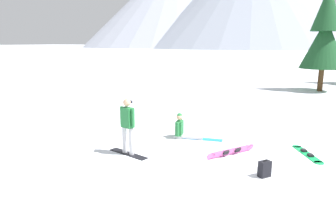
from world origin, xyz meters
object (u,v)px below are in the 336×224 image
object	(u,v)px
loose_snowboard_far_spare	(231,151)
pine_tree_young	(325,34)
loose_snowboard_near_left	(307,154)
backpack_black	(264,169)
snowboarder_foreground	(128,125)
snowboarder_midground	(184,129)

from	to	relation	value
loose_snowboard_far_spare	pine_tree_young	xyz separation A→B (m)	(2.45, 16.52, 4.01)
loose_snowboard_near_left	backpack_black	world-z (taller)	backpack_black
snowboarder_foreground	backpack_black	size ratio (longest dim) A/B	3.86
backpack_black	pine_tree_young	world-z (taller)	pine_tree_young
loose_snowboard_near_left	loose_snowboard_far_spare	size ratio (longest dim) A/B	1.03
snowboarder_foreground	loose_snowboard_far_spare	size ratio (longest dim) A/B	1.08
snowboarder_foreground	loose_snowboard_near_left	xyz separation A→B (m)	(5.25, 2.45, -0.95)
snowboarder_foreground	loose_snowboard_far_spare	bearing A→B (deg)	22.95
backpack_black	pine_tree_young	bearing A→B (deg)	86.03
snowboarder_foreground	loose_snowboard_near_left	bearing A→B (deg)	25.00
snowboarder_midground	loose_snowboard_near_left	bearing A→B (deg)	0.03
loose_snowboard_far_spare	backpack_black	distance (m)	1.73
loose_snowboard_near_left	loose_snowboard_far_spare	xyz separation A→B (m)	(-2.20, -1.16, 0.12)
snowboarder_midground	pine_tree_young	bearing A→B (deg)	73.47
loose_snowboard_near_left	pine_tree_young	world-z (taller)	pine_tree_young
snowboarder_foreground	pine_tree_young	world-z (taller)	pine_tree_young
loose_snowboard_near_left	snowboarder_foreground	bearing A→B (deg)	-155.00
backpack_black	pine_tree_young	size ratio (longest dim) A/B	0.06
snowboarder_foreground	snowboarder_midground	xyz separation A→B (m)	(0.94, 2.44, -0.64)
snowboarder_foreground	loose_snowboard_far_spare	xyz separation A→B (m)	(3.05, 1.29, -0.83)
loose_snowboard_near_left	loose_snowboard_far_spare	bearing A→B (deg)	-152.27
backpack_black	loose_snowboard_far_spare	bearing A→B (deg)	134.74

